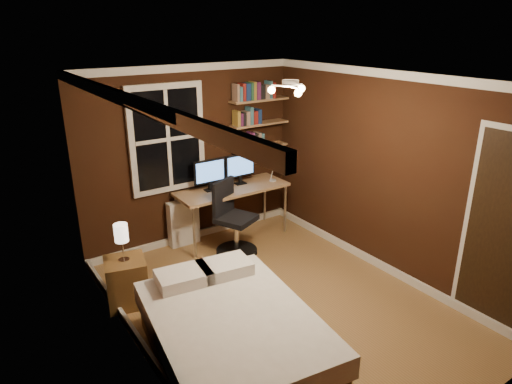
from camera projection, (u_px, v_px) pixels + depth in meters
floor at (279, 304)px, 5.18m from camera, size 4.20×4.20×0.00m
wall_back at (191, 156)px, 6.38m from camera, size 3.20×0.04×2.50m
wall_left at (133, 240)px, 3.90m from camera, size 0.04×4.20×2.50m
wall_right at (386, 175)px, 5.59m from camera, size 0.04×4.20×2.50m
ceiling at (284, 79)px, 4.31m from camera, size 3.20×4.20×0.02m
window at (167, 139)px, 6.06m from camera, size 1.06×0.06×1.46m
door at (506, 237)px, 4.46m from camera, size 0.03×0.82×2.05m
ceiling_fixture at (290, 90)px, 4.27m from camera, size 0.44×0.44×0.18m
bookshelf_lower at (259, 147)px, 6.85m from camera, size 0.92×0.22×0.03m
books_row_lower at (259, 138)px, 6.81m from camera, size 0.48×0.16×0.23m
bookshelf_middle at (259, 124)px, 6.73m from camera, size 0.92×0.22×0.03m
books_row_middle at (259, 115)px, 6.68m from camera, size 0.42×0.16×0.23m
bookshelf_upper at (259, 100)px, 6.61m from camera, size 0.92×0.22×0.03m
books_row_upper at (259, 91)px, 6.56m from camera, size 0.66×0.16×0.23m
bed at (232, 335)px, 4.22m from camera, size 1.61×2.07×0.65m
nightstand at (127, 282)px, 5.11m from camera, size 0.52×0.52×0.54m
bedside_lamp at (122, 243)px, 4.94m from camera, size 0.15×0.15×0.44m
radiator at (183, 223)px, 6.49m from camera, size 0.44×0.15×0.66m
desk at (232, 192)px, 6.55m from camera, size 1.64×0.62×0.78m
monitor_left at (210, 175)px, 6.35m from camera, size 0.48×0.12×0.45m
monitor_right at (240, 169)px, 6.61m from camera, size 0.48×0.12×0.45m
desk_lamp at (276, 168)px, 6.67m from camera, size 0.14×0.32×0.44m
office_chair at (233, 226)px, 6.22m from camera, size 0.61×0.61×1.03m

